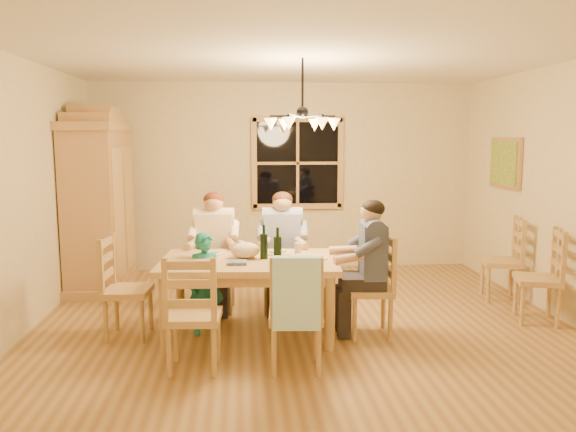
{
  "coord_description": "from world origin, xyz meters",
  "views": [
    {
      "loc": [
        -0.62,
        -5.66,
        1.92
      ],
      "look_at": [
        -0.14,
        0.1,
        1.11
      ],
      "focal_mm": 35.0,
      "sensor_mm": 36.0,
      "label": 1
    }
  ],
  "objects": [
    {
      "name": "window",
      "position": [
        0.2,
        2.47,
        1.55
      ],
      "size": [
        1.3,
        0.06,
        1.3
      ],
      "color": "black",
      "rests_on": "wall_back"
    },
    {
      "name": "chair_near_right",
      "position": [
        -0.18,
        -1.19,
        0.3
      ],
      "size": [
        0.47,
        0.45,
        0.99
      ],
      "rotation": [
        0.0,
        0.0,
        -0.06
      ],
      "color": "tan",
      "rests_on": "floor"
    },
    {
      "name": "cap",
      "position": [
        -0.07,
        -0.66,
        0.82
      ],
      "size": [
        0.2,
        0.2,
        0.11
      ],
      "primitive_type": "ellipsoid",
      "color": "tan",
      "rests_on": "dining_table"
    },
    {
      "name": "armoire",
      "position": [
        -2.42,
        1.6,
        1.06
      ],
      "size": [
        0.66,
        1.4,
        2.3
      ],
      "color": "#A78148",
      "rests_on": "floor"
    },
    {
      "name": "chair_spare_back",
      "position": [
        2.45,
        0.63,
        0.3
      ],
      "size": [
        0.51,
        0.52,
        0.99
      ],
      "rotation": [
        0.0,
        0.0,
        1.34
      ],
      "color": "tan",
      "rests_on": "floor"
    },
    {
      "name": "wine_glass_b",
      "position": [
        -0.08,
        -0.3,
        0.83
      ],
      "size": [
        0.06,
        0.06,
        0.14
      ],
      "primitive_type": "cylinder",
      "color": "silver",
      "rests_on": "dining_table"
    },
    {
      "name": "plate_slate",
      "position": [
        0.08,
        -0.4,
        0.77
      ],
      "size": [
        0.26,
        0.26,
        0.02
      ],
      "primitive_type": "cylinder",
      "color": "white",
      "rests_on": "dining_table"
    },
    {
      "name": "cloth_bundle",
      "position": [
        -0.59,
        -0.31,
        0.84
      ],
      "size": [
        0.28,
        0.22,
        0.15
      ],
      "primitive_type": "ellipsoid",
      "color": "beige",
      "rests_on": "dining_table"
    },
    {
      "name": "adult_woman",
      "position": [
        -0.92,
        0.45,
        0.84
      ],
      "size": [
        0.41,
        0.44,
        0.87
      ],
      "rotation": [
        0.0,
        0.0,
        3.08
      ],
      "color": "#F9DBC0",
      "rests_on": "floor"
    },
    {
      "name": "chair_near_left",
      "position": [
        -1.02,
        -1.14,
        0.3
      ],
      "size": [
        0.47,
        0.45,
        0.99
      ],
      "rotation": [
        0.0,
        0.0,
        -0.06
      ],
      "color": "tan",
      "rests_on": "floor"
    },
    {
      "name": "plate_plaid",
      "position": [
        -0.26,
        -0.13,
        0.77
      ],
      "size": [
        0.26,
        0.26,
        0.02
      ],
      "primitive_type": "cylinder",
      "color": "white",
      "rests_on": "dining_table"
    },
    {
      "name": "adult_slate_man",
      "position": [
        0.62,
        -0.45,
        0.84
      ],
      "size": [
        0.44,
        0.41,
        0.87
      ],
      "rotation": [
        0.0,
        0.0,
        1.51
      ],
      "color": "#414968",
      "rests_on": "floor"
    },
    {
      "name": "chandelier",
      "position": [
        -0.0,
        0.0,
        2.08
      ],
      "size": [
        0.77,
        0.68,
        0.71
      ],
      "color": "black",
      "rests_on": "ceiling"
    },
    {
      "name": "adult_plaid_man",
      "position": [
        -0.17,
        0.4,
        0.84
      ],
      "size": [
        0.41,
        0.44,
        0.87
      ],
      "rotation": [
        0.0,
        0.0,
        3.08
      ],
      "color": "#33488D",
      "rests_on": "floor"
    },
    {
      "name": "dining_table",
      "position": [
        -0.55,
        -0.37,
        0.66
      ],
      "size": [
        1.75,
        1.14,
        0.76
      ],
      "rotation": [
        0.0,
        0.0,
        -0.06
      ],
      "color": "#AB814C",
      "rests_on": "floor"
    },
    {
      "name": "wall_back",
      "position": [
        0.0,
        2.5,
        1.35
      ],
      "size": [
        5.5,
        0.02,
        2.7
      ],
      "primitive_type": "cube",
      "color": "beige",
      "rests_on": "floor"
    },
    {
      "name": "painting",
      "position": [
        2.71,
        1.2,
        1.6
      ],
      "size": [
        0.06,
        0.78,
        0.64
      ],
      "color": "#A78148",
      "rests_on": "wall_right"
    },
    {
      "name": "napkin",
      "position": [
        -0.67,
        -0.57,
        0.78
      ],
      "size": [
        0.19,
        0.15,
        0.03
      ],
      "primitive_type": "cube",
      "rotation": [
        0.0,
        0.0,
        -0.06
      ],
      "color": "#55659C",
      "rests_on": "dining_table"
    },
    {
      "name": "floor",
      "position": [
        0.0,
        0.0,
        0.0
      ],
      "size": [
        5.5,
        5.5,
        0.0
      ],
      "primitive_type": "plane",
      "color": "olive",
      "rests_on": "ground"
    },
    {
      "name": "ceiling",
      "position": [
        0.0,
        0.0,
        2.7
      ],
      "size": [
        5.5,
        5.0,
        0.02
      ],
      "primitive_type": "cube",
      "color": "white",
      "rests_on": "wall_back"
    },
    {
      "name": "wall_left",
      "position": [
        -2.75,
        0.0,
        1.35
      ],
      "size": [
        0.02,
        5.0,
        2.7
      ],
      "primitive_type": "cube",
      "color": "beige",
      "rests_on": "floor"
    },
    {
      "name": "wine_bottle_a",
      "position": [
        -0.41,
        -0.35,
        0.93
      ],
      "size": [
        0.08,
        0.08,
        0.33
      ],
      "primitive_type": "cylinder",
      "color": "black",
      "rests_on": "dining_table"
    },
    {
      "name": "child",
      "position": [
        -0.98,
        -0.26,
        0.5
      ],
      "size": [
        0.42,
        0.34,
        1.0
      ],
      "primitive_type": "imported",
      "rotation": [
        0.0,
        0.0,
        0.31
      ],
      "color": "#1B7B7C",
      "rests_on": "floor"
    },
    {
      "name": "wine_bottle_b",
      "position": [
        -0.29,
        -0.51,
        0.93
      ],
      "size": [
        0.08,
        0.08,
        0.33
      ],
      "primitive_type": "cylinder",
      "color": "black",
      "rests_on": "dining_table"
    },
    {
      "name": "towel",
      "position": [
        -0.19,
        -1.38,
        0.7
      ],
      "size": [
        0.39,
        0.12,
        0.58
      ],
      "primitive_type": "cube",
      "rotation": [
        0.0,
        0.0,
        -0.06
      ],
      "color": "#AEDFEC",
      "rests_on": "chair_near_right"
    },
    {
      "name": "chair_end_left",
      "position": [
        -1.72,
        -0.3,
        0.3
      ],
      "size": [
        0.45,
        0.47,
        0.99
      ],
      "rotation": [
        0.0,
        0.0,
        -1.63
      ],
      "color": "tan",
      "rests_on": "floor"
    },
    {
      "name": "wine_glass_a",
      "position": [
        -0.62,
        -0.16,
        0.83
      ],
      "size": [
        0.06,
        0.06,
        0.14
      ],
      "primitive_type": "cylinder",
      "color": "silver",
      "rests_on": "dining_table"
    },
    {
      "name": "plate_woman",
      "position": [
        -0.93,
        -0.1,
        0.77
      ],
      "size": [
        0.26,
        0.26,
        0.02
      ],
      "primitive_type": "cylinder",
      "color": "white",
      "rests_on": "dining_table"
    },
    {
      "name": "chair_spare_front",
      "position": [
        2.45,
        -0.2,
        0.3
      ],
      "size": [
        0.53,
        0.54,
        0.99
      ],
      "rotation": [
        0.0,
        0.0,
        1.29
      ],
      "color": "tan",
      "rests_on": "floor"
    },
    {
      "name": "chair_far_left",
      "position": [
        -0.92,
        0.45,
        0.3
      ],
      "size": [
        0.47,
        0.45,
        0.99
      ],
      "rotation": [
        0.0,
        0.0,
        3.08
      ],
      "color": "tan",
      "rests_on": "floor"
    },
    {
      "name": "chair_end_right",
      "position": [
        0.62,
        -0.45,
        0.3
      ],
      "size": [
        0.45,
        0.47,
        0.99
      ],
      "rotation": [
        0.0,
        0.0,
        1.51
      ],
      "color": "tan",
      "rests_on": "floor"
    },
    {
      "name": "wall_right",
      "position": [
        2.75,
        0.0,
        1.35
      ],
      "size": [
        0.02,
        5.0,
        2.7
      ],
      "primitive_type": "cube",
      "color": "beige",
      "rests_on": "floor"
    },
    {
      "name": "chair_far_right",
      "position": [
        -0.17,
        0.4,
        0.3
      ],
      "size": [
        0.47,
        0.45,
        0.99
      ],
      "rotation": [
        0.0,
        0.0,
        3.08
      ],
      "color": "tan",
      "rests_on": "floor"
    }
  ]
}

